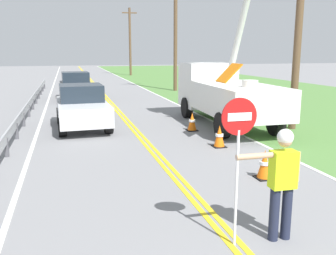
{
  "coord_description": "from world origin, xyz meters",
  "views": [
    {
      "loc": [
        -2.43,
        -0.94,
        2.99
      ],
      "look_at": [
        -0.16,
        7.42,
        1.2
      ],
      "focal_mm": 39.62,
      "sensor_mm": 36.0,
      "label": 1
    }
  ],
  "objects_px": {
    "flagger_worker": "(282,178)",
    "traffic_cone_tail": "(192,122)",
    "utility_bucket_truck": "(223,89)",
    "oncoming_sedan_nearest": "(82,107)",
    "traffic_cone_mid": "(219,137)",
    "stop_sign_paddle": "(238,139)",
    "oncoming_sedan_second": "(76,86)",
    "utility_pole_far": "(130,41)",
    "traffic_cone_lead": "(265,165)",
    "utility_pole_mid": "(175,30)",
    "utility_pole_near": "(299,21)"
  },
  "relations": [
    {
      "from": "flagger_worker",
      "to": "utility_pole_far",
      "type": "distance_m",
      "value": 42.1
    },
    {
      "from": "utility_bucket_truck",
      "to": "oncoming_sedan_second",
      "type": "height_order",
      "value": "utility_bucket_truck"
    },
    {
      "from": "stop_sign_paddle",
      "to": "oncoming_sedan_nearest",
      "type": "xyz_separation_m",
      "value": [
        -1.88,
        9.9,
        -0.88
      ]
    },
    {
      "from": "utility_bucket_truck",
      "to": "oncoming_sedan_nearest",
      "type": "relative_size",
      "value": 1.64
    },
    {
      "from": "flagger_worker",
      "to": "oncoming_sedan_nearest",
      "type": "bearing_deg",
      "value": 104.96
    },
    {
      "from": "flagger_worker",
      "to": "stop_sign_paddle",
      "type": "xyz_separation_m",
      "value": [
        -0.77,
        0.02,
        0.66
      ]
    },
    {
      "from": "utility_bucket_truck",
      "to": "traffic_cone_mid",
      "type": "relative_size",
      "value": 9.8
    },
    {
      "from": "flagger_worker",
      "to": "traffic_cone_tail",
      "type": "height_order",
      "value": "flagger_worker"
    },
    {
      "from": "utility_pole_far",
      "to": "traffic_cone_lead",
      "type": "relative_size",
      "value": 11.65
    },
    {
      "from": "oncoming_sedan_nearest",
      "to": "traffic_cone_mid",
      "type": "height_order",
      "value": "oncoming_sedan_nearest"
    },
    {
      "from": "stop_sign_paddle",
      "to": "oncoming_sedan_second",
      "type": "distance_m",
      "value": 19.25
    },
    {
      "from": "utility_bucket_truck",
      "to": "utility_pole_near",
      "type": "bearing_deg",
      "value": -37.13
    },
    {
      "from": "stop_sign_paddle",
      "to": "oncoming_sedan_second",
      "type": "height_order",
      "value": "stop_sign_paddle"
    },
    {
      "from": "oncoming_sedan_nearest",
      "to": "utility_pole_mid",
      "type": "distance_m",
      "value": 15.12
    },
    {
      "from": "oncoming_sedan_nearest",
      "to": "utility_pole_mid",
      "type": "bearing_deg",
      "value": 59.2
    },
    {
      "from": "stop_sign_paddle",
      "to": "traffic_cone_tail",
      "type": "distance_m",
      "value": 8.66
    },
    {
      "from": "utility_pole_mid",
      "to": "traffic_cone_tail",
      "type": "xyz_separation_m",
      "value": [
        -3.5,
        -14.22,
        -4.18
      ]
    },
    {
      "from": "oncoming_sedan_second",
      "to": "traffic_cone_mid",
      "type": "height_order",
      "value": "oncoming_sedan_second"
    },
    {
      "from": "utility_pole_near",
      "to": "stop_sign_paddle",
      "type": "bearing_deg",
      "value": -128.47
    },
    {
      "from": "oncoming_sedan_second",
      "to": "utility_pole_mid",
      "type": "xyz_separation_m",
      "value": [
        7.5,
        3.36,
        3.68
      ]
    },
    {
      "from": "utility_pole_mid",
      "to": "traffic_cone_tail",
      "type": "height_order",
      "value": "utility_pole_mid"
    },
    {
      "from": "flagger_worker",
      "to": "oncoming_sedan_nearest",
      "type": "height_order",
      "value": "flagger_worker"
    },
    {
      "from": "utility_bucket_truck",
      "to": "utility_pole_far",
      "type": "xyz_separation_m",
      "value": [
        1.6,
        32.43,
        2.82
      ]
    },
    {
      "from": "flagger_worker",
      "to": "traffic_cone_lead",
      "type": "relative_size",
      "value": 2.61
    },
    {
      "from": "stop_sign_paddle",
      "to": "utility_bucket_truck",
      "type": "relative_size",
      "value": 0.34
    },
    {
      "from": "utility_pole_mid",
      "to": "utility_pole_far",
      "type": "bearing_deg",
      "value": 90.65
    },
    {
      "from": "oncoming_sedan_second",
      "to": "utility_pole_mid",
      "type": "height_order",
      "value": "utility_pole_mid"
    },
    {
      "from": "oncoming_sedan_nearest",
      "to": "traffic_cone_tail",
      "type": "relative_size",
      "value": 5.96
    },
    {
      "from": "stop_sign_paddle",
      "to": "oncoming_sedan_nearest",
      "type": "height_order",
      "value": "stop_sign_paddle"
    },
    {
      "from": "utility_pole_mid",
      "to": "utility_pole_far",
      "type": "xyz_separation_m",
      "value": [
        -0.22,
        19.19,
        -0.25
      ]
    },
    {
      "from": "traffic_cone_tail",
      "to": "traffic_cone_lead",
      "type": "bearing_deg",
      "value": -91.07
    },
    {
      "from": "utility_pole_far",
      "to": "traffic_cone_mid",
      "type": "relative_size",
      "value": 11.65
    },
    {
      "from": "utility_bucket_truck",
      "to": "oncoming_sedan_second",
      "type": "bearing_deg",
      "value": 119.94
    },
    {
      "from": "utility_pole_near",
      "to": "traffic_cone_mid",
      "type": "bearing_deg",
      "value": -154.13
    },
    {
      "from": "oncoming_sedan_second",
      "to": "traffic_cone_mid",
      "type": "distance_m",
      "value": 14.03
    },
    {
      "from": "oncoming_sedan_second",
      "to": "utility_pole_near",
      "type": "relative_size",
      "value": 0.54
    },
    {
      "from": "flagger_worker",
      "to": "traffic_cone_tail",
      "type": "bearing_deg",
      "value": 80.68
    },
    {
      "from": "traffic_cone_lead",
      "to": "traffic_cone_tail",
      "type": "bearing_deg",
      "value": 88.93
    },
    {
      "from": "stop_sign_paddle",
      "to": "traffic_cone_mid",
      "type": "xyz_separation_m",
      "value": [
        2.16,
        5.72,
        -1.37
      ]
    },
    {
      "from": "stop_sign_paddle",
      "to": "utility_pole_mid",
      "type": "relative_size",
      "value": 0.27
    },
    {
      "from": "utility_pole_near",
      "to": "oncoming_sedan_nearest",
      "type": "bearing_deg",
      "value": 163.73
    },
    {
      "from": "oncoming_sedan_nearest",
      "to": "utility_pole_far",
      "type": "distance_m",
      "value": 32.8
    },
    {
      "from": "utility_pole_near",
      "to": "utility_pole_mid",
      "type": "bearing_deg",
      "value": 91.55
    },
    {
      "from": "oncoming_sedan_nearest",
      "to": "traffic_cone_mid",
      "type": "relative_size",
      "value": 5.96
    },
    {
      "from": "flagger_worker",
      "to": "utility_pole_near",
      "type": "relative_size",
      "value": 0.23
    },
    {
      "from": "stop_sign_paddle",
      "to": "utility_pole_far",
      "type": "relative_size",
      "value": 0.29
    },
    {
      "from": "utility_bucket_truck",
      "to": "traffic_cone_mid",
      "type": "xyz_separation_m",
      "value": [
        -1.65,
        -3.56,
        -1.1
      ]
    },
    {
      "from": "utility_pole_far",
      "to": "traffic_cone_tail",
      "type": "relative_size",
      "value": 11.65
    },
    {
      "from": "flagger_worker",
      "to": "utility_bucket_truck",
      "type": "height_order",
      "value": "utility_bucket_truck"
    },
    {
      "from": "utility_pole_far",
      "to": "traffic_cone_tail",
      "type": "xyz_separation_m",
      "value": [
        -3.28,
        -33.42,
        -3.92
      ]
    }
  ]
}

